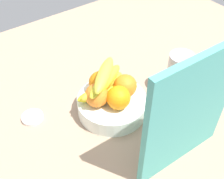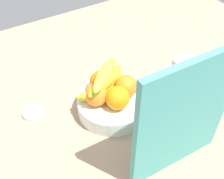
% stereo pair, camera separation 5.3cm
% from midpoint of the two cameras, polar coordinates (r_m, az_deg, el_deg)
% --- Properties ---
extents(ground_plane, '(1.80, 1.40, 0.03)m').
position_cam_midpoint_polar(ground_plane, '(0.94, -1.31, -5.83)').
color(ground_plane, tan).
extents(fruit_bowl, '(0.22, 0.22, 0.05)m').
position_cam_midpoint_polar(fruit_bowl, '(0.93, -1.64, -3.08)').
color(fruit_bowl, white).
rests_on(fruit_bowl, ground_plane).
extents(orange_front_left, '(0.07, 0.07, 0.07)m').
position_cam_midpoint_polar(orange_front_left, '(0.86, -0.47, -1.70)').
color(orange_front_left, orange).
rests_on(orange_front_left, fruit_bowl).
extents(orange_front_right, '(0.07, 0.07, 0.07)m').
position_cam_midpoint_polar(orange_front_right, '(0.89, 0.97, 0.69)').
color(orange_front_right, orange).
rests_on(orange_front_right, fruit_bowl).
extents(orange_center, '(0.07, 0.07, 0.07)m').
position_cam_midpoint_polar(orange_center, '(0.91, -4.17, 1.28)').
color(orange_center, orange).
rests_on(orange_center, fruit_bowl).
extents(orange_back_left, '(0.07, 0.07, 0.07)m').
position_cam_midpoint_polar(orange_back_left, '(0.87, -4.83, -1.21)').
color(orange_back_left, orange).
rests_on(orange_back_left, fruit_bowl).
extents(banana_bunch, '(0.18, 0.14, 0.11)m').
position_cam_midpoint_polar(banana_bunch, '(0.88, -3.53, 1.11)').
color(banana_bunch, yellow).
rests_on(banana_bunch, fruit_bowl).
extents(cutting_board, '(0.28, 0.03, 0.36)m').
position_cam_midpoint_polar(cutting_board, '(0.71, 12.99, -4.86)').
color(cutting_board, teal).
rests_on(cutting_board, ground_plane).
extents(thermos_tumbler, '(0.08, 0.08, 0.15)m').
position_cam_midpoint_polar(thermos_tumbler, '(0.99, 11.74, 3.14)').
color(thermos_tumbler, '#AFADB3').
rests_on(thermos_tumbler, ground_plane).
extents(jar_lid, '(0.07, 0.07, 0.01)m').
position_cam_midpoint_polar(jar_lid, '(0.96, -17.10, -5.39)').
color(jar_lid, silver).
rests_on(jar_lid, ground_plane).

